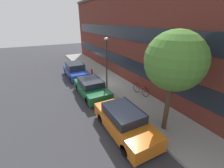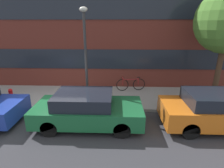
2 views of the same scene
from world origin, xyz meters
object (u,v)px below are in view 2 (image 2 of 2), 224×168
object	(u,v)px
parked_car_green	(88,109)
lamp_post	(85,48)
parked_car_orange	(218,110)
fire_hydrant	(11,96)
bicycle	(131,84)

from	to	relation	value
parked_car_green	lamp_post	xyz separation A→B (m)	(-0.24, 1.43, 2.09)
parked_car_orange	fire_hydrant	size ratio (longest dim) A/B	5.56
fire_hydrant	bicycle	xyz separation A→B (m)	(5.62, 1.89, 0.02)
bicycle	fire_hydrant	bearing A→B (deg)	10.50
bicycle	lamp_post	xyz separation A→B (m)	(-2.07, -1.90, 2.21)
bicycle	parked_car_green	bearing A→B (deg)	53.07
parked_car_orange	lamp_post	distance (m)	5.62
bicycle	parked_car_orange	bearing A→B (deg)	123.57
parked_car_orange	lamp_post	bearing A→B (deg)	164.16
parked_car_green	parked_car_orange	size ratio (longest dim) A/B	0.96
bicycle	lamp_post	distance (m)	3.58
parked_car_green	bicycle	world-z (taller)	parked_car_green
lamp_post	parked_car_green	bearing A→B (deg)	-80.64
parked_car_orange	fire_hydrant	distance (m)	8.71
parked_car_green	parked_car_orange	bearing A→B (deg)	0.00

